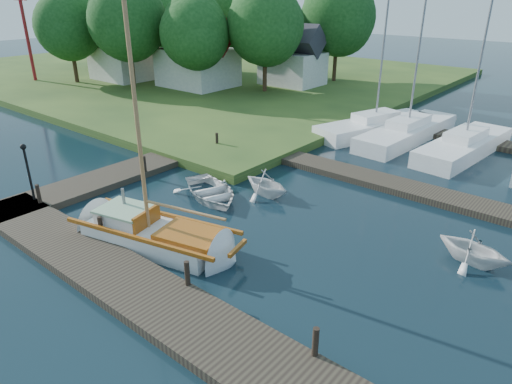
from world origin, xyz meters
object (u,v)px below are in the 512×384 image
Objects in this scene: mooring_post_2 at (187,273)px; tree_5 at (158,21)px; house_c at (293,61)px; tree_1 at (128,20)px; lamp_post at (27,164)px; house_b at (123,54)px; tender_d at (475,246)px; dinghy at (140,234)px; tree_7 at (338,16)px; tree_6 at (91,18)px; mooring_post_3 at (315,342)px; marina_boat_1 at (408,131)px; tender_b at (266,182)px; marina_boat_0 at (375,125)px; tender_a at (211,189)px; sailboat at (158,237)px; mooring_post_5 at (217,140)px; mooring_post_1 at (101,227)px; tree_4 at (227,13)px; mooring_post_4 at (145,164)px; tree_3 at (266,25)px; tree_2 at (195,33)px; tree_0 at (69,25)px; house_a at (197,57)px; marina_boat_2 at (464,144)px.

tree_5 reaches higher than mooring_post_2.
house_c is 14.54m from tree_1.
house_b is (-20.00, 19.00, 0.90)m from lamp_post.
tree_5 reaches higher than tender_d.
mooring_post_2 is 3.69m from dinghy.
tree_7 is at bearing 36.98° from house_b.
lamp_post is 0.29× the size of tree_6.
marina_boat_1 is at bearing 106.65° from mooring_post_3.
house_b is at bearing 73.07° from tender_b.
marina_boat_0 reaches higher than house_c.
mooring_post_3 reaches higher than tender_a.
house_c is (-21.56, 19.76, 1.95)m from tender_d.
tree_5 is at bearing 73.33° from tender_d.
tree_5 is (-28.59, 23.83, 5.07)m from sailboat.
house_b is at bearing 156.80° from mooring_post_5.
mooring_post_1 is 0.08× the size of tree_4.
house_b is at bearing -71.72° from tree_5.
tree_3 reaches higher than mooring_post_4.
tree_2 is at bearing 119.60° from sailboat.
tree_0 reaches higher than dinghy.
marina_boat_1 is (1.50, 11.88, -0.08)m from tender_b.
marina_boat_0 is 34.66m from tree_6.
marina_boat_0 is (-7.78, 18.89, -0.13)m from mooring_post_3.
house_c is at bearing 119.86° from mooring_post_2.
tree_7 is (16.00, 12.05, 3.43)m from house_b.
tender_b is (5.82, 2.13, -0.06)m from mooring_post_4.
sailboat reaches higher than tender_a.
mooring_post_3 is 7.51m from sailboat.
tree_2 is at bearing -116.57° from tree_7.
marina_boat_0 is 1.79× the size of house_a.
tree_6 is at bearing 179.82° from house_a.
tree_6 is at bearing 159.14° from mooring_post_5.
tree_6 is at bearing 173.66° from tree_2.
dinghy is 0.89× the size of tender_a.
marina_boat_0 reaches higher than mooring_post_1.
sailboat is at bearing 170.67° from mooring_post_3.
sailboat is 0.96× the size of marina_boat_1.
mooring_post_4 is (-13.00, 5.00, 0.00)m from mooring_post_3.
tender_d is 41.84m from tree_5.
house_c is at bearing 36.76° from tree_0.
marina_boat_1 is 30.97m from tree_0.
tree_3 reaches higher than tree_2.
house_b reaches higher than mooring_post_3.
marina_boat_1 is 0.86× the size of marina_boat_2.
lamp_post is at bearing 180.00° from mooring_post_1.
tender_d reaches higher than mooring_post_4.
dinghy is at bearing -65.36° from house_c.
mooring_post_5 is 0.33× the size of lamp_post.
mooring_post_4 is at bearing 46.86° from dinghy.
tree_4 is at bearing 78.69° from tree_1.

